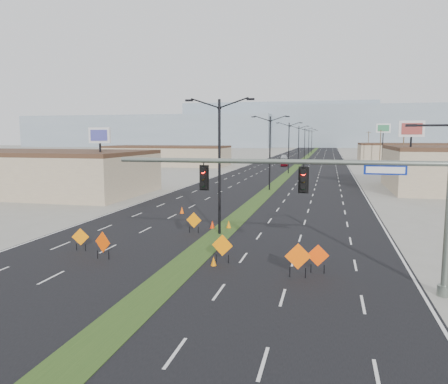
% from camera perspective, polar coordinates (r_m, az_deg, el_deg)
% --- Properties ---
extents(ground, '(600.00, 600.00, 0.00)m').
position_cam_1_polar(ground, '(22.01, -8.44, -12.21)').
color(ground, gray).
rests_on(ground, ground).
extents(road_surface, '(25.00, 400.00, 0.02)m').
position_cam_1_polar(road_surface, '(119.69, 9.79, 3.65)').
color(road_surface, black).
rests_on(road_surface, ground).
extents(median_strip, '(2.00, 400.00, 0.04)m').
position_cam_1_polar(median_strip, '(119.69, 9.79, 3.65)').
color(median_strip, '#264418').
rests_on(median_strip, ground).
extents(building_sw_far, '(30.00, 14.00, 4.50)m').
position_cam_1_polar(building_sw_far, '(111.69, -7.38, 4.60)').
color(building_sw_far, tan).
rests_on(building_sw_far, ground).
extents(building_se_far, '(44.00, 16.00, 5.00)m').
position_cam_1_polar(building_se_far, '(132.75, 26.76, 4.41)').
color(building_se_far, tan).
rests_on(building_se_far, ground).
extents(mesa_west, '(180.00, 50.00, 22.00)m').
position_cam_1_polar(mesa_west, '(325.41, -9.66, 7.81)').
color(mesa_west, gray).
rests_on(mesa_west, ground).
extents(mesa_center, '(220.00, 50.00, 28.00)m').
position_cam_1_polar(mesa_center, '(320.88, 19.52, 8.04)').
color(mesa_center, gray).
rests_on(mesa_center, ground).
extents(mesa_backdrop, '(140.00, 50.00, 32.00)m').
position_cam_1_polar(mesa_backdrop, '(341.42, 7.29, 8.66)').
color(mesa_backdrop, gray).
rests_on(mesa_backdrop, ground).
extents(signal_mast, '(16.30, 0.60, 8.00)m').
position_cam_1_polar(signal_mast, '(21.36, 15.28, 0.24)').
color(signal_mast, slate).
rests_on(signal_mast, ground).
extents(streetlight_0, '(5.15, 0.24, 10.02)m').
position_cam_1_polar(streetlight_0, '(32.24, -0.60, 3.90)').
color(streetlight_0, black).
rests_on(streetlight_0, ground).
extents(streetlight_1, '(5.15, 0.24, 10.02)m').
position_cam_1_polar(streetlight_1, '(59.75, 6.01, 5.41)').
color(streetlight_1, black).
rests_on(streetlight_1, ground).
extents(streetlight_2, '(5.15, 0.24, 10.02)m').
position_cam_1_polar(streetlight_2, '(87.58, 8.45, 5.95)').
color(streetlight_2, black).
rests_on(streetlight_2, ground).
extents(streetlight_3, '(5.15, 0.24, 10.02)m').
position_cam_1_polar(streetlight_3, '(115.49, 9.72, 6.22)').
color(streetlight_3, black).
rests_on(streetlight_3, ground).
extents(streetlight_4, '(5.15, 0.24, 10.02)m').
position_cam_1_polar(streetlight_4, '(143.43, 10.49, 6.38)').
color(streetlight_4, black).
rests_on(streetlight_4, ground).
extents(streetlight_5, '(5.15, 0.24, 10.02)m').
position_cam_1_polar(streetlight_5, '(171.39, 11.01, 6.50)').
color(streetlight_5, black).
rests_on(streetlight_5, ground).
extents(streetlight_6, '(5.15, 0.24, 10.02)m').
position_cam_1_polar(streetlight_6, '(199.37, 11.39, 6.57)').
color(streetlight_6, black).
rests_on(streetlight_6, ground).
extents(utility_pole_1, '(1.60, 0.20, 9.00)m').
position_cam_1_polar(utility_pole_1, '(80.17, 22.35, 4.84)').
color(utility_pole_1, '#4C3823').
rests_on(utility_pole_1, ground).
extents(utility_pole_2, '(1.60, 0.20, 9.00)m').
position_cam_1_polar(utility_pole_2, '(114.87, 19.72, 5.52)').
color(utility_pole_2, '#4C3823').
rests_on(utility_pole_2, ground).
extents(utility_pole_3, '(1.60, 0.20, 9.00)m').
position_cam_1_polar(utility_pole_3, '(149.72, 18.32, 5.89)').
color(utility_pole_3, '#4C3823').
rests_on(utility_pole_3, ground).
extents(car_left, '(1.87, 3.85, 1.27)m').
position_cam_1_polar(car_left, '(108.69, 7.93, 3.67)').
color(car_left, maroon).
rests_on(car_left, ground).
extents(car_mid, '(1.88, 4.08, 1.29)m').
position_cam_1_polar(car_mid, '(121.83, 11.07, 3.99)').
color(car_mid, black).
rests_on(car_mid, ground).
extents(car_far, '(2.59, 5.27, 1.47)m').
position_cam_1_polar(car_far, '(141.42, 7.84, 4.53)').
color(car_far, '#B2B7BC').
rests_on(car_far, ground).
extents(construction_sign_0, '(1.09, 0.31, 1.48)m').
position_cam_1_polar(construction_sign_0, '(29.57, -18.24, -5.70)').
color(construction_sign_0, orange).
rests_on(construction_sign_0, ground).
extents(construction_sign_1, '(1.20, 0.48, 1.69)m').
position_cam_1_polar(construction_sign_1, '(27.16, -15.56, -6.45)').
color(construction_sign_1, '#E24704').
rests_on(construction_sign_1, ground).
extents(construction_sign_2, '(1.20, 0.12, 1.60)m').
position_cam_1_polar(construction_sign_2, '(33.30, -3.96, -3.78)').
color(construction_sign_2, orange).
rests_on(construction_sign_2, ground).
extents(construction_sign_3, '(1.26, 0.14, 1.68)m').
position_cam_1_polar(construction_sign_3, '(25.46, -0.22, -7.11)').
color(construction_sign_3, orange).
rests_on(construction_sign_3, ground).
extents(construction_sign_4, '(1.36, 0.33, 1.84)m').
position_cam_1_polar(construction_sign_4, '(23.14, 9.64, -8.43)').
color(construction_sign_4, '#F75A05').
rests_on(construction_sign_4, ground).
extents(construction_sign_5, '(1.18, 0.22, 1.59)m').
position_cam_1_polar(construction_sign_5, '(24.11, 12.16, -8.24)').
color(construction_sign_5, '#FF4705').
rests_on(construction_sign_5, ground).
extents(cone_0, '(0.34, 0.34, 0.55)m').
position_cam_1_polar(cone_0, '(25.07, -1.37, -9.02)').
color(cone_0, '#D56F04').
rests_on(cone_0, ground).
extents(cone_1, '(0.48, 0.48, 0.64)m').
position_cam_1_polar(cone_1, '(34.94, -1.53, -4.28)').
color(cone_1, '#FA3205').
rests_on(cone_1, ground).
extents(cone_2, '(0.41, 0.41, 0.65)m').
position_cam_1_polar(cone_2, '(34.95, 0.62, -4.26)').
color(cone_2, orange).
rests_on(cone_2, ground).
extents(cone_3, '(0.53, 0.53, 0.66)m').
position_cam_1_polar(cone_3, '(41.83, -5.51, -2.37)').
color(cone_3, '#FF5405').
rests_on(cone_3, ground).
extents(pole_sign_west, '(2.74, 0.49, 8.36)m').
position_cam_1_polar(pole_sign_west, '(53.21, -15.91, 6.38)').
color(pole_sign_west, black).
rests_on(pole_sign_west, ground).
extents(pole_sign_east_near, '(3.04, 0.57, 9.28)m').
position_cam_1_polar(pole_sign_east_near, '(59.61, 23.27, 6.91)').
color(pole_sign_east_near, black).
rests_on(pole_sign_east_near, ground).
extents(pole_sign_east_far, '(3.44, 0.43, 10.54)m').
position_cam_1_polar(pole_sign_east_far, '(117.34, 20.09, 7.49)').
color(pole_sign_east_far, black).
rests_on(pole_sign_east_far, ground).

